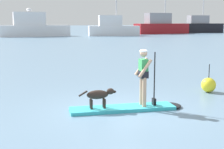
{
  "coord_description": "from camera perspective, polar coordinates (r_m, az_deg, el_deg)",
  "views": [
    {
      "loc": [
        -3.14,
        -8.66,
        2.57
      ],
      "look_at": [
        0.0,
        1.0,
        0.9
      ],
      "focal_mm": 52.02,
      "sensor_mm": 36.0,
      "label": 1
    }
  ],
  "objects": [
    {
      "name": "ground_plane",
      "position": [
        9.56,
        1.86,
        -6.26
      ],
      "size": [
        400.0,
        400.0,
        0.0
      ],
      "primitive_type": "plane",
      "color": "slate"
    },
    {
      "name": "paddleboard",
      "position": [
        9.6,
        3.18,
        -5.88
      ],
      "size": [
        3.4,
        0.99,
        0.1
      ],
      "color": "#33B2BF",
      "rests_on": "ground_plane"
    },
    {
      "name": "person_paddler",
      "position": [
        9.51,
        5.6,
        0.25
      ],
      "size": [
        0.63,
        0.51,
        1.67
      ],
      "color": "tan",
      "rests_on": "paddleboard"
    },
    {
      "name": "dog",
      "position": [
        9.3,
        -2.24,
        -3.63
      ],
      "size": [
        1.1,
        0.28,
        0.57
      ],
      "color": "#2D231E",
      "rests_on": "paddleboard"
    },
    {
      "name": "moored_boat_port",
      "position": [
        57.59,
        -13.63,
        8.06
      ],
      "size": [
        11.87,
        3.18,
        4.79
      ],
      "color": "white",
      "rests_on": "ground_plane"
    },
    {
      "name": "moored_boat_center",
      "position": [
        58.83,
        0.16,
        8.18
      ],
      "size": [
        9.32,
        3.85,
        10.41
      ],
      "color": "white",
      "rests_on": "ground_plane"
    },
    {
      "name": "moored_boat_far_port",
      "position": [
        69.38,
        8.6,
        8.44
      ],
      "size": [
        12.63,
        4.81,
        10.32
      ],
      "color": "maroon",
      "rests_on": "ground_plane"
    },
    {
      "name": "moored_boat_far_starboard",
      "position": [
        77.15,
        15.21,
        8.22
      ],
      "size": [
        10.2,
        3.3,
        11.3
      ],
      "color": "black",
      "rests_on": "ground_plane"
    },
    {
      "name": "marker_buoy",
      "position": [
        12.37,
        16.6,
        -1.77
      ],
      "size": [
        0.54,
        0.54,
        1.04
      ],
      "color": "yellow",
      "rests_on": "ground_plane"
    }
  ]
}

